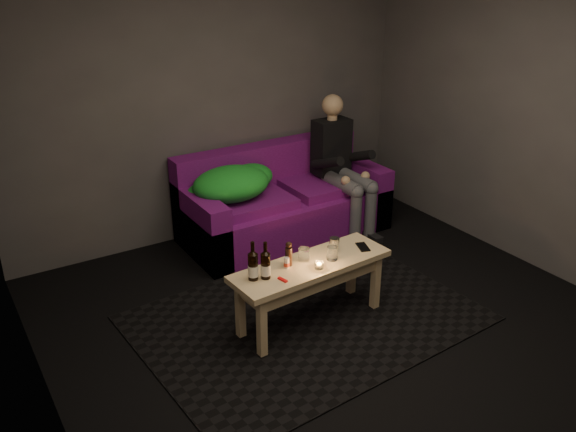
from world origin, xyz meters
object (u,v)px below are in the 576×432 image
(coffee_table, at_px, (311,274))
(beer_bottle_a, at_px, (253,266))
(person, at_px, (341,162))
(beer_bottle_b, at_px, (266,265))
(sofa, at_px, (282,204))
(steel_cup, at_px, (334,244))

(coffee_table, distance_m, beer_bottle_a, 0.50)
(person, bearing_deg, coffee_table, -133.36)
(beer_bottle_b, bearing_deg, person, 39.05)
(sofa, distance_m, steel_cup, 1.43)
(person, height_order, steel_cup, person)
(coffee_table, bearing_deg, steel_cup, 15.01)
(person, distance_m, beer_bottle_a, 2.08)
(person, bearing_deg, beer_bottle_b, -140.95)
(sofa, distance_m, coffee_table, 1.57)
(sofa, relative_size, coffee_table, 1.57)
(beer_bottle_a, relative_size, steel_cup, 2.74)
(beer_bottle_b, bearing_deg, sofa, 54.76)
(sofa, xyz_separation_m, steel_cup, (-0.38, -1.36, 0.25))
(beer_bottle_a, height_order, steel_cup, beer_bottle_a)
(steel_cup, bearing_deg, beer_bottle_a, -175.77)
(person, relative_size, coffee_table, 1.05)
(coffee_table, relative_size, beer_bottle_a, 4.38)
(beer_bottle_b, height_order, steel_cup, beer_bottle_b)
(steel_cup, bearing_deg, sofa, 74.33)
(coffee_table, distance_m, beer_bottle_b, 0.43)
(beer_bottle_a, bearing_deg, beer_bottle_b, -20.72)
(person, bearing_deg, sofa, 164.30)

